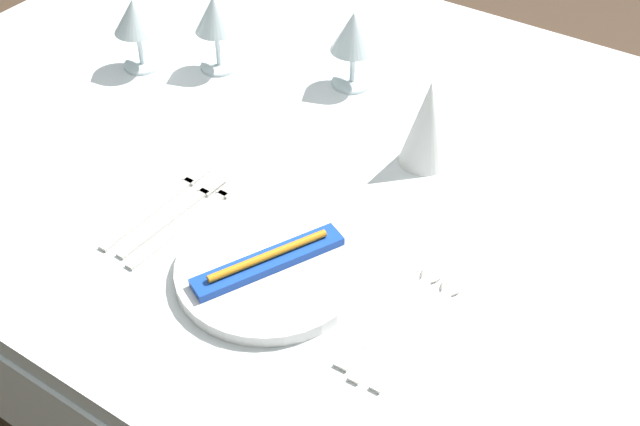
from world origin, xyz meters
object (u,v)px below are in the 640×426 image
Objects in this scene: toothbrush_package at (269,261)px; fork_inner at (178,212)px; spoon_soup at (409,305)px; fork_outer at (192,218)px; wine_glass_right at (215,18)px; dinner_knife at (380,313)px; wine_glass_centre at (353,35)px; wine_glass_left at (135,19)px; fork_salad at (161,203)px; spoon_dessert at (430,316)px; dinner_plate at (269,270)px; napkin_folded at (427,123)px.

fork_inner is at bearing 172.29° from toothbrush_package.
toothbrush_package reaches higher than spoon_soup.
fork_outer is at bearing 170.32° from toothbrush_package.
fork_outer is 1.62× the size of wine_glass_right.
fork_inner and dinner_knife have the same top height.
dinner_knife is at bearing -54.18° from wine_glass_centre.
wine_glass_left is at bearing 139.89° from fork_inner.
spoon_dessert is (0.43, 0.02, -0.00)m from fork_salad.
dinner_plate is at bearing -172.45° from dinner_knife.
fork_salad is 0.40m from wine_glass_left.
spoon_dessert is at bearing 3.97° from fork_inner.
wine_glass_centre reaches higher than toothbrush_package.
toothbrush_package is 1.44× the size of napkin_folded.
fork_outer is at bearing -56.26° from wine_glass_right.
napkin_folded reaches higher than fork_outer.
wine_glass_right is (-0.23, 0.34, 0.10)m from fork_outer.
dinner_knife is 1.55× the size of wine_glass_centre.
wine_glass_centre is at bearing 109.00° from dinner_plate.
spoon_dessert is (0.21, 0.05, -0.02)m from toothbrush_package.
wine_glass_centre is (0.02, 0.43, 0.09)m from fork_inner.
toothbrush_package is 1.57× the size of wine_glass_left.
fork_outer is 0.42m from wine_glass_right.
dinner_plate is 1.16× the size of fork_salad.
fork_inner is 0.43m from wine_glass_left.
spoon_soup is 0.65m from wine_glass_right.
fork_outer and dinner_knife have the same top height.
dinner_plate reaches higher than spoon_dessert.
fork_outer is 0.34m from spoon_soup.
wine_glass_centre is 1.05× the size of wine_glass_left.
dinner_plate is 0.16m from fork_outer.
wine_glass_right is at bearing 32.02° from wine_glass_left.
dinner_knife is 0.06m from spoon_dessert.
dinner_knife is 0.97× the size of spoon_dessert.
fork_salad is 1.64× the size of wine_glass_left.
toothbrush_package is 0.96× the size of dinner_knife.
spoon_soup is 1.04× the size of spoon_dessert.
fork_inner is at bearing -175.24° from fork_outer.
napkin_folded is (-0.13, 0.28, 0.07)m from spoon_soup.
fork_outer is at bearing -0.07° from fork_salad.
wine_glass_left reaches higher than spoon_dessert.
napkin_folded is at bearing 119.69° from spoon_dessert.
wine_glass_centre is 0.96× the size of napkin_folded.
wine_glass_right reaches higher than fork_salad.
napkin_folded is (0.56, 0.03, -0.02)m from wine_glass_left.
wine_glass_right is at bearing 116.40° from fork_salad.
spoon_soup is 1.74× the size of wine_glass_left.
wine_glass_centre is at bearing 125.82° from dinner_knife.
dinner_plate reaches higher than fork_salad.
napkin_folded is (0.21, -0.13, -0.02)m from wine_glass_centre.
toothbrush_package reaches higher than fork_salad.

